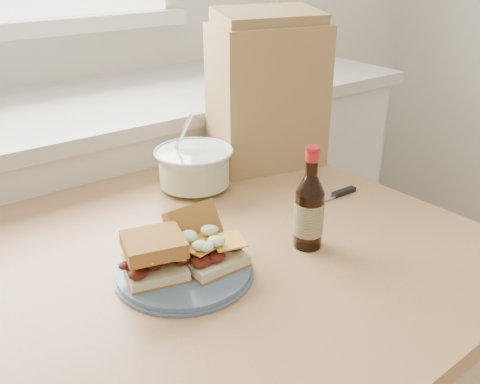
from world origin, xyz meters
TOP-DOWN VIEW (x-y plane):
  - cabinet_run at (-0.00, 1.70)m, footprint 2.50×0.64m
  - dining_table at (0.14, 0.95)m, footprint 1.02×1.02m
  - plate at (0.02, 0.90)m, footprint 0.25×0.25m
  - sandwich_left at (-0.04, 0.91)m, footprint 0.13×0.12m
  - sandwich_right at (0.07, 0.90)m, footprint 0.11×0.15m
  - coleslaw_bowl at (0.24, 1.22)m, footprint 0.19×0.19m
  - beer_bottle at (0.27, 0.84)m, footprint 0.06×0.06m
  - knife at (0.49, 0.97)m, footprint 0.17×0.02m
  - paper_bag at (0.49, 1.25)m, footprint 0.32×0.25m

SIDE VIEW (x-z plane):
  - cabinet_run at x=0.00m, z-range 0.00..0.94m
  - dining_table at x=0.14m, z-range 0.29..1.10m
  - knife at x=0.49m, z-range 0.81..0.82m
  - plate at x=0.02m, z-range 0.81..0.83m
  - sandwich_right at x=0.07m, z-range 0.81..0.90m
  - coleslaw_bowl at x=0.24m, z-range 0.76..0.96m
  - sandwich_left at x=-0.04m, z-range 0.83..0.90m
  - beer_bottle at x=0.27m, z-range 0.78..1.00m
  - paper_bag at x=0.49m, z-range 0.81..1.18m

